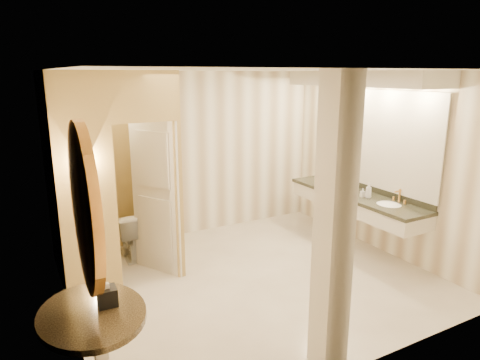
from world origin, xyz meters
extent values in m
plane|color=silver|center=(0.00, 0.00, 0.00)|extent=(4.50, 4.50, 0.00)
plane|color=silver|center=(0.00, 0.00, 2.70)|extent=(4.50, 4.50, 0.00)
cube|color=white|center=(0.00, 2.00, 1.35)|extent=(4.50, 0.02, 2.70)
cube|color=white|center=(0.00, -2.00, 1.35)|extent=(4.50, 0.02, 2.70)
cube|color=white|center=(-2.25, 0.00, 1.35)|extent=(0.02, 4.00, 2.70)
cube|color=white|center=(2.25, 0.00, 1.35)|extent=(0.02, 4.00, 2.70)
cube|color=tan|center=(-0.80, 1.25, 1.35)|extent=(0.10, 1.50, 2.70)
cube|color=tan|center=(-1.93, 0.50, 1.35)|extent=(0.65, 0.10, 2.70)
cube|color=tan|center=(-1.20, 0.50, 2.40)|extent=(0.80, 0.10, 0.60)
cube|color=beige|center=(-1.00, 0.84, 1.05)|extent=(0.45, 0.71, 2.10)
cylinder|color=gold|center=(-1.93, 0.43, 1.55)|extent=(0.03, 0.03, 0.30)
cone|color=beige|center=(-1.93, 0.43, 1.75)|extent=(0.14, 0.14, 0.14)
cube|color=beige|center=(1.95, 0.20, 0.73)|extent=(0.60, 2.42, 0.24)
cube|color=black|center=(1.95, 0.20, 0.85)|extent=(0.64, 2.46, 0.05)
cube|color=black|center=(2.23, 0.20, 0.92)|extent=(0.03, 2.42, 0.10)
ellipsoid|color=white|center=(1.95, -0.46, 0.83)|extent=(0.40, 0.44, 0.15)
cylinder|color=gold|center=(2.15, -0.46, 0.96)|extent=(0.03, 0.03, 0.22)
ellipsoid|color=white|center=(1.95, 0.85, 0.83)|extent=(0.40, 0.44, 0.15)
cylinder|color=gold|center=(2.15, 0.85, 0.96)|extent=(0.03, 0.03, 0.22)
cube|color=white|center=(2.23, 0.20, 1.70)|extent=(0.03, 2.42, 1.40)
cube|color=beige|center=(1.95, 0.20, 2.59)|extent=(0.75, 2.62, 0.22)
cylinder|color=black|center=(-2.23, -1.36, 0.85)|extent=(1.01, 1.01, 0.05)
cube|color=beige|center=(-2.19, -1.36, 0.55)|extent=(0.10, 0.10, 0.60)
cylinder|color=gold|center=(-2.21, -1.36, 1.70)|extent=(0.07, 1.01, 1.01)
cylinder|color=white|center=(-2.17, -1.36, 1.70)|extent=(0.02, 0.81, 0.81)
cube|color=beige|center=(-0.23, -1.80, 1.35)|extent=(0.26, 0.26, 2.70)
cube|color=black|center=(-2.10, -1.31, 0.95)|extent=(0.15, 0.15, 0.15)
imported|color=white|center=(-1.23, 1.47, 0.35)|extent=(0.43, 0.71, 0.71)
imported|color=beige|center=(1.88, -0.01, 0.94)|extent=(0.07, 0.07, 0.13)
imported|color=silver|center=(1.93, 0.29, 0.93)|extent=(0.10, 0.10, 0.11)
imported|color=#C6B28C|center=(1.92, -0.09, 0.99)|extent=(0.09, 0.09, 0.23)
camera|label=1|loc=(-2.64, -4.50, 2.66)|focal=32.00mm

